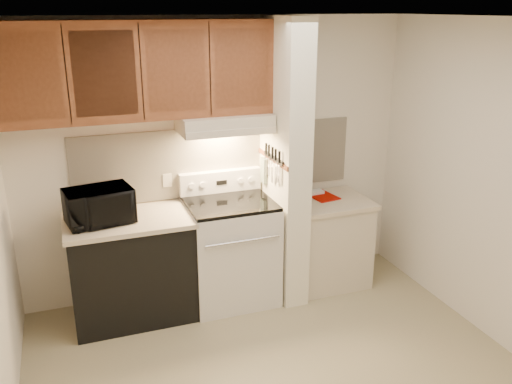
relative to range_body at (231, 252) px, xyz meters
name	(u,v)px	position (x,y,z in m)	size (l,w,h in m)	color
floor	(278,372)	(0.00, -1.16, -0.46)	(3.60, 3.60, 0.00)	tan
ceiling	(284,18)	(0.00, -1.16, 2.04)	(3.60, 3.60, 0.00)	white
wall_back	(218,159)	(0.00, 0.34, 0.79)	(3.60, 0.02, 2.50)	white
wall_right	(496,186)	(1.80, -1.16, 0.79)	(0.02, 3.00, 2.50)	white
backsplash	(218,160)	(0.00, 0.33, 0.78)	(2.60, 0.02, 0.63)	white
range_body	(231,252)	(0.00, 0.00, 0.00)	(0.76, 0.65, 0.92)	silver
oven_window	(242,263)	(0.00, -0.32, 0.04)	(0.50, 0.01, 0.30)	black
oven_handle	(243,241)	(0.00, -0.35, 0.26)	(0.02, 0.02, 0.65)	silver
cooktop	(230,203)	(0.00, 0.00, 0.48)	(0.74, 0.64, 0.03)	black
range_backguard	(220,181)	(0.00, 0.28, 0.59)	(0.76, 0.08, 0.20)	silver
range_display	(222,183)	(0.00, 0.24, 0.59)	(0.10, 0.01, 0.04)	black
range_knob_left_outer	(192,186)	(-0.28, 0.24, 0.59)	(0.05, 0.05, 0.02)	silver
range_knob_left_inner	(203,185)	(-0.18, 0.24, 0.59)	(0.05, 0.05, 0.02)	silver
range_knob_right_inner	(241,181)	(0.18, 0.24, 0.59)	(0.05, 0.05, 0.02)	silver
range_knob_right_outer	(251,179)	(0.28, 0.24, 0.59)	(0.05, 0.05, 0.02)	silver
dishwasher_front	(132,270)	(-0.88, 0.01, -0.03)	(1.00, 0.63, 0.87)	black
left_countertop	(128,220)	(-0.88, 0.01, 0.43)	(1.04, 0.67, 0.04)	beige
spoon_rest	(124,209)	(-0.89, 0.21, 0.46)	(0.21, 0.07, 0.01)	black
teal_jar	(116,219)	(-0.99, -0.09, 0.50)	(0.09, 0.09, 0.10)	#256757
outlet	(167,180)	(-0.48, 0.32, 0.64)	(0.08, 0.01, 0.12)	beige
microwave	(99,206)	(-1.10, -0.01, 0.59)	(0.51, 0.35, 0.28)	black
partition_pillar	(284,163)	(0.51, -0.01, 0.79)	(0.22, 0.70, 2.50)	white
pillar_trim	(272,159)	(0.39, -0.01, 0.84)	(0.01, 0.70, 0.04)	brown
knife_strip	(274,158)	(0.39, -0.06, 0.86)	(0.02, 0.42, 0.04)	black
knife_blade_a	(279,174)	(0.38, -0.20, 0.76)	(0.01, 0.04, 0.16)	silver
knife_handle_a	(279,157)	(0.38, -0.21, 0.91)	(0.02, 0.02, 0.10)	black
knife_blade_b	(276,173)	(0.38, -0.15, 0.75)	(0.01, 0.04, 0.18)	silver
knife_handle_b	(276,155)	(0.38, -0.13, 0.91)	(0.02, 0.02, 0.10)	black
knife_blade_c	(272,172)	(0.38, -0.05, 0.74)	(0.01, 0.04, 0.20)	silver
knife_handle_c	(273,153)	(0.38, -0.06, 0.91)	(0.02, 0.02, 0.10)	black
knife_blade_d	(269,167)	(0.38, 0.03, 0.76)	(0.01, 0.04, 0.16)	silver
knife_handle_d	(269,150)	(0.38, 0.03, 0.91)	(0.02, 0.02, 0.10)	black
knife_blade_e	(265,165)	(0.38, 0.12, 0.75)	(0.01, 0.04, 0.18)	silver
knife_handle_e	(266,149)	(0.38, 0.10, 0.91)	(0.02, 0.02, 0.10)	black
oven_mitt	(264,171)	(0.38, 0.17, 0.69)	(0.03, 0.10, 0.23)	gray
right_cab_base	(327,243)	(0.97, -0.01, -0.06)	(0.70, 0.60, 0.81)	beige
right_countertop	(329,202)	(0.97, -0.01, 0.37)	(0.74, 0.64, 0.04)	beige
red_folder	(322,196)	(0.95, 0.09, 0.40)	(0.22, 0.30, 0.01)	#A10A00
white_box	(316,192)	(0.92, 0.17, 0.41)	(0.14, 0.09, 0.04)	white
range_hood	(224,123)	(0.00, 0.12, 1.17)	(0.78, 0.44, 0.15)	beige
hood_lip	(232,133)	(0.00, -0.08, 1.12)	(0.78, 0.04, 0.06)	beige
upper_cabinets	(138,70)	(-0.69, 0.17, 1.62)	(2.18, 0.33, 0.77)	brown
cab_door_a	(26,77)	(-1.51, 0.01, 1.62)	(0.46, 0.01, 0.63)	brown
cab_gap_a	(66,75)	(-1.23, 0.01, 1.62)	(0.01, 0.01, 0.73)	black
cab_door_b	(105,74)	(-0.96, 0.01, 1.62)	(0.46, 0.01, 0.63)	brown
cab_gap_b	(141,73)	(-0.69, 0.01, 1.62)	(0.01, 0.01, 0.73)	black
cab_door_c	(176,71)	(-0.42, 0.01, 1.62)	(0.46, 0.01, 0.63)	brown
cab_gap_c	(210,70)	(-0.14, 0.01, 1.62)	(0.01, 0.01, 0.73)	black
cab_door_d	(242,69)	(0.13, 0.01, 1.62)	(0.46, 0.01, 0.63)	brown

